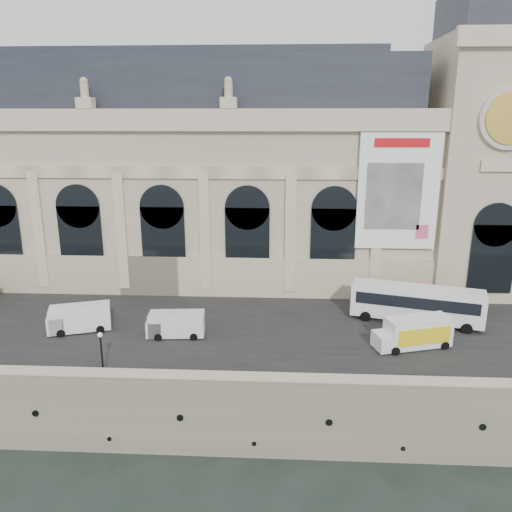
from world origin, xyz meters
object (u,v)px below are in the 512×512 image
at_px(van_c, 173,324).
at_px(box_truck, 414,333).
at_px(van_b, 77,319).
at_px(bus_right, 416,303).
at_px(lamp_right, 102,355).

bearing_deg(van_c, box_truck, -3.06).
relative_size(van_b, box_truck, 0.85).
bearing_deg(bus_right, lamp_right, -155.81).
height_order(van_b, lamp_right, lamp_right).
height_order(van_b, van_c, van_b).
relative_size(van_c, box_truck, 0.75).
height_order(bus_right, lamp_right, lamp_right).
relative_size(bus_right, box_truck, 1.78).
xyz_separation_m(van_b, lamp_right, (5.85, -8.96, 0.61)).
height_order(van_c, box_truck, box_truck).
bearing_deg(lamp_right, van_c, 62.92).
relative_size(van_b, van_c, 1.12).
bearing_deg(bus_right, van_b, -173.29).
xyz_separation_m(van_c, box_truck, (23.17, -1.24, 0.20)).
xyz_separation_m(bus_right, lamp_right, (-29.09, -13.07, -0.22)).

